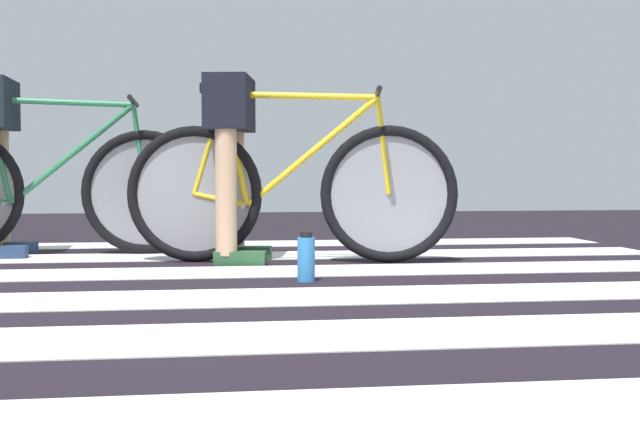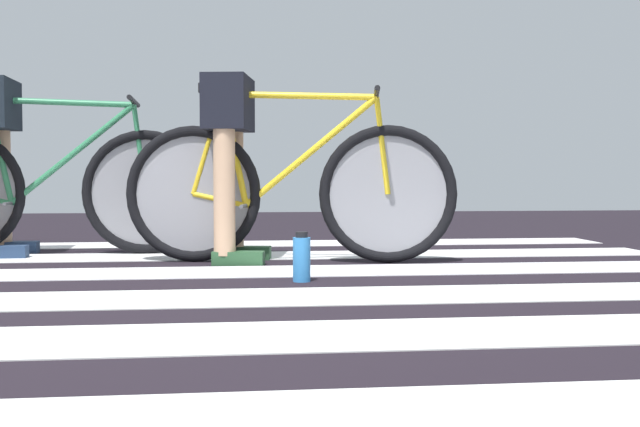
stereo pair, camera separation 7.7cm
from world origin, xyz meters
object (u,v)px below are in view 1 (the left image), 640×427
object	(u,v)px
bicycle_1_of_2	(290,189)
cyclist_1_of_2	(231,143)
water_bottle	(306,258)
bicycle_2_of_2	(52,188)

from	to	relation	value
bicycle_1_of_2	cyclist_1_of_2	world-z (taller)	cyclist_1_of_2
cyclist_1_of_2	water_bottle	world-z (taller)	cyclist_1_of_2
cyclist_1_of_2	water_bottle	size ratio (longest dim) A/B	4.52
bicycle_1_of_2	cyclist_1_of_2	distance (m)	0.39
cyclist_1_of_2	bicycle_2_of_2	distance (m)	1.13
bicycle_1_of_2	water_bottle	bearing A→B (deg)	-80.51
cyclist_1_of_2	bicycle_1_of_2	bearing A→B (deg)	0.00
bicycle_1_of_2	cyclist_1_of_2	bearing A→B (deg)	-180.00
cyclist_1_of_2	bicycle_2_of_2	bearing A→B (deg)	164.73
bicycle_2_of_2	cyclist_1_of_2	bearing A→B (deg)	-26.26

